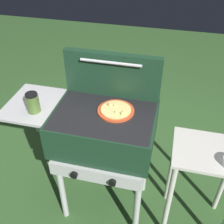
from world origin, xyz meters
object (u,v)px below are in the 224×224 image
pizza_cheese (116,110)px  prep_table (203,173)px  grill (102,131)px  sauce_jar (33,103)px

pizza_cheese → prep_table: (0.59, -0.04, -0.38)m
grill → sauce_jar: (-0.41, -0.07, 0.21)m
pizza_cheese → sauce_jar: 0.51m
grill → prep_table: size_ratio=1.31×
pizza_cheese → prep_table: size_ratio=0.31×
sauce_jar → prep_table: sauce_jar is taller
grill → prep_table: 0.71m
sauce_jar → prep_table: 1.17m
pizza_cheese → grill: bearing=-153.0°
grill → prep_table: grill is taller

